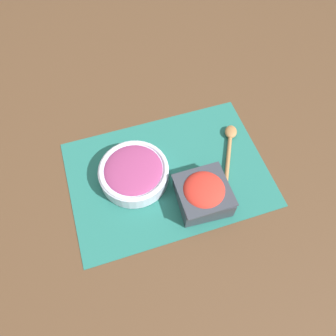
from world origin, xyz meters
TOP-DOWN VIEW (x-y plane):
  - ground_plane at (0.00, 0.00)m, footprint 3.00×3.00m
  - placemat at (0.00, 0.00)m, footprint 0.56×0.39m
  - onion_bowl at (-0.09, 0.02)m, footprint 0.20×0.20m
  - tomato_bowl at (0.06, -0.11)m, footprint 0.14×0.14m
  - wooden_spoon at (0.21, 0.03)m, footprint 0.13×0.21m

SIDE VIEW (x-z plane):
  - ground_plane at x=0.00m, z-range 0.00..0.00m
  - placemat at x=0.00m, z-range 0.00..0.00m
  - wooden_spoon at x=0.21m, z-range 0.00..0.02m
  - onion_bowl at x=-0.09m, z-range 0.01..0.06m
  - tomato_bowl at x=0.06m, z-range 0.00..0.08m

